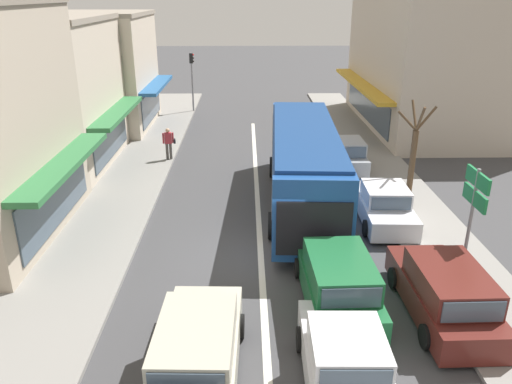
{
  "coord_description": "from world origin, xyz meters",
  "views": [
    {
      "loc": [
        -0.45,
        -14.49,
        8.11
      ],
      "look_at": [
        -0.1,
        2.75,
        1.2
      ],
      "focal_mm": 35.0,
      "sensor_mm": 36.0,
      "label": 1
    }
  ],
  "objects_px": {
    "pedestrian_with_handbag_near": "(169,142)",
    "city_bus": "(304,162)",
    "wagon_adjacent_lane_lead": "(198,351)",
    "parked_hatchback_kerb_third": "(346,155)",
    "traffic_light_downstreet": "(192,73)",
    "street_tree_right": "(413,159)",
    "directional_road_sign": "(474,199)",
    "parked_wagon_kerb_front": "(444,292)",
    "sedan_behind_bus_near": "(346,365)",
    "wagon_adjacent_lane_trail": "(337,281)",
    "parked_sedan_kerb_second": "(384,206)"
  },
  "relations": [
    {
      "from": "pedestrian_with_handbag_near",
      "to": "city_bus",
      "type": "bearing_deg",
      "value": -42.94
    },
    {
      "from": "wagon_adjacent_lane_lead",
      "to": "parked_hatchback_kerb_third",
      "type": "distance_m",
      "value": 15.46
    },
    {
      "from": "traffic_light_downstreet",
      "to": "street_tree_right",
      "type": "height_order",
      "value": "street_tree_right"
    },
    {
      "from": "directional_road_sign",
      "to": "parked_wagon_kerb_front",
      "type": "bearing_deg",
      "value": -125.6
    },
    {
      "from": "parked_wagon_kerb_front",
      "to": "sedan_behind_bus_near",
      "type": "bearing_deg",
      "value": -140.05
    },
    {
      "from": "wagon_adjacent_lane_lead",
      "to": "street_tree_right",
      "type": "relative_size",
      "value": 1.08
    },
    {
      "from": "traffic_light_downstreet",
      "to": "wagon_adjacent_lane_trail",
      "type": "bearing_deg",
      "value": -75.4
    },
    {
      "from": "traffic_light_downstreet",
      "to": "pedestrian_with_handbag_near",
      "type": "relative_size",
      "value": 2.58
    },
    {
      "from": "wagon_adjacent_lane_trail",
      "to": "street_tree_right",
      "type": "height_order",
      "value": "street_tree_right"
    },
    {
      "from": "directional_road_sign",
      "to": "street_tree_right",
      "type": "distance_m",
      "value": 5.84
    },
    {
      "from": "parked_hatchback_kerb_third",
      "to": "pedestrian_with_handbag_near",
      "type": "height_order",
      "value": "pedestrian_with_handbag_near"
    },
    {
      "from": "wagon_adjacent_lane_lead",
      "to": "parked_sedan_kerb_second",
      "type": "distance_m",
      "value": 10.29
    },
    {
      "from": "parked_sedan_kerb_second",
      "to": "directional_road_sign",
      "type": "height_order",
      "value": "directional_road_sign"
    },
    {
      "from": "city_bus",
      "to": "directional_road_sign",
      "type": "distance_m",
      "value": 7.26
    },
    {
      "from": "wagon_adjacent_lane_trail",
      "to": "parked_sedan_kerb_second",
      "type": "xyz_separation_m",
      "value": [
        2.69,
        5.35,
        -0.08
      ]
    },
    {
      "from": "parked_wagon_kerb_front",
      "to": "directional_road_sign",
      "type": "bearing_deg",
      "value": 54.4
    },
    {
      "from": "sedan_behind_bus_near",
      "to": "parked_wagon_kerb_front",
      "type": "relative_size",
      "value": 0.94
    },
    {
      "from": "directional_road_sign",
      "to": "pedestrian_with_handbag_near",
      "type": "distance_m",
      "value": 15.73
    },
    {
      "from": "wagon_adjacent_lane_trail",
      "to": "street_tree_right",
      "type": "relative_size",
      "value": 1.08
    },
    {
      "from": "sedan_behind_bus_near",
      "to": "traffic_light_downstreet",
      "type": "distance_m",
      "value": 28.02
    },
    {
      "from": "sedan_behind_bus_near",
      "to": "parked_hatchback_kerb_third",
      "type": "distance_m",
      "value": 14.94
    },
    {
      "from": "wagon_adjacent_lane_lead",
      "to": "parked_sedan_kerb_second",
      "type": "relative_size",
      "value": 1.07
    },
    {
      "from": "traffic_light_downstreet",
      "to": "street_tree_right",
      "type": "bearing_deg",
      "value": -58.95
    },
    {
      "from": "city_bus",
      "to": "parked_sedan_kerb_second",
      "type": "distance_m",
      "value": 3.52
    },
    {
      "from": "traffic_light_downstreet",
      "to": "directional_road_sign",
      "type": "distance_m",
      "value": 25.18
    },
    {
      "from": "city_bus",
      "to": "parked_sedan_kerb_second",
      "type": "xyz_separation_m",
      "value": [
        2.87,
        -1.63,
        -1.22
      ]
    },
    {
      "from": "wagon_adjacent_lane_lead",
      "to": "parked_hatchback_kerb_third",
      "type": "relative_size",
      "value": 1.23
    },
    {
      "from": "city_bus",
      "to": "sedan_behind_bus_near",
      "type": "xyz_separation_m",
      "value": [
        -0.18,
        -10.2,
        -1.22
      ]
    },
    {
      "from": "wagon_adjacent_lane_lead",
      "to": "parked_sedan_kerb_second",
      "type": "bearing_deg",
      "value": 52.45
    },
    {
      "from": "parked_wagon_kerb_front",
      "to": "pedestrian_with_handbag_near",
      "type": "xyz_separation_m",
      "value": [
        -9.16,
        13.4,
        0.32
      ]
    },
    {
      "from": "wagon_adjacent_lane_lead",
      "to": "wagon_adjacent_lane_trail",
      "type": "distance_m",
      "value": 4.55
    },
    {
      "from": "sedan_behind_bus_near",
      "to": "directional_road_sign",
      "type": "relative_size",
      "value": 1.18
    },
    {
      "from": "directional_road_sign",
      "to": "wagon_adjacent_lane_trail",
      "type": "bearing_deg",
      "value": -164.87
    },
    {
      "from": "wagon_adjacent_lane_trail",
      "to": "traffic_light_downstreet",
      "type": "relative_size",
      "value": 1.08
    },
    {
      "from": "wagon_adjacent_lane_lead",
      "to": "parked_wagon_kerb_front",
      "type": "bearing_deg",
      "value": 19.06
    },
    {
      "from": "parked_hatchback_kerb_third",
      "to": "traffic_light_downstreet",
      "type": "xyz_separation_m",
      "value": [
        -8.66,
        12.62,
        2.15
      ]
    },
    {
      "from": "sedan_behind_bus_near",
      "to": "city_bus",
      "type": "bearing_deg",
      "value": 88.98
    },
    {
      "from": "sedan_behind_bus_near",
      "to": "parked_wagon_kerb_front",
      "type": "distance_m",
      "value": 4.05
    },
    {
      "from": "city_bus",
      "to": "pedestrian_with_handbag_near",
      "type": "relative_size",
      "value": 6.73
    },
    {
      "from": "city_bus",
      "to": "street_tree_right",
      "type": "bearing_deg",
      "value": -1.51
    },
    {
      "from": "sedan_behind_bus_near",
      "to": "street_tree_right",
      "type": "relative_size",
      "value": 1.0
    },
    {
      "from": "sedan_behind_bus_near",
      "to": "traffic_light_downstreet",
      "type": "xyz_separation_m",
      "value": [
        -5.9,
        27.3,
        2.19
      ]
    },
    {
      "from": "sedan_behind_bus_near",
      "to": "street_tree_right",
      "type": "height_order",
      "value": "street_tree_right"
    },
    {
      "from": "city_bus",
      "to": "wagon_adjacent_lane_trail",
      "type": "relative_size",
      "value": 2.41
    },
    {
      "from": "parked_hatchback_kerb_third",
      "to": "directional_road_sign",
      "type": "height_order",
      "value": "directional_road_sign"
    },
    {
      "from": "street_tree_right",
      "to": "pedestrian_with_handbag_near",
      "type": "relative_size",
      "value": 2.59
    },
    {
      "from": "parked_hatchback_kerb_third",
      "to": "street_tree_right",
      "type": "bearing_deg",
      "value": -69.69
    },
    {
      "from": "wagon_adjacent_lane_trail",
      "to": "parked_sedan_kerb_second",
      "type": "distance_m",
      "value": 5.99
    },
    {
      "from": "city_bus",
      "to": "wagon_adjacent_lane_lead",
      "type": "relative_size",
      "value": 2.41
    },
    {
      "from": "wagon_adjacent_lane_trail",
      "to": "parked_hatchback_kerb_third",
      "type": "xyz_separation_m",
      "value": [
        2.39,
        11.46,
        -0.04
      ]
    }
  ]
}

